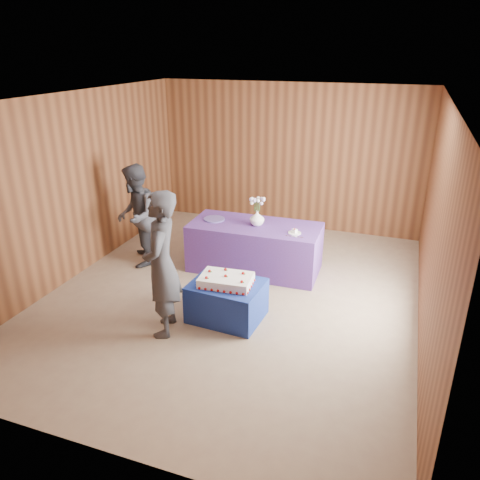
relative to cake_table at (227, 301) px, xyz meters
The scene contains 13 objects.
ground 0.66m from the cake_table, 103.31° to the left, with size 6.00×6.00×0.00m, color gray.
room_shell 1.67m from the cake_table, 103.31° to the left, with size 5.04×6.04×2.72m.
cake_table is the anchor object (origin of this frame).
serving_table 1.50m from the cake_table, 94.11° to the left, with size 2.00×0.90×0.75m, color #50328B.
sheet_cake 0.31m from the cake_table, 80.73° to the right, with size 0.71×0.51×0.16m.
vase 1.61m from the cake_table, 92.89° to the left, with size 0.22×0.22×0.23m, color white.
flower_spray 1.73m from the cake_table, 92.89° to the left, with size 0.24×0.25×0.19m.
platter 1.76m from the cake_table, 117.77° to the left, with size 0.33×0.33×0.02m, color #594A95.
plate 1.54m from the cake_table, 67.98° to the left, with size 0.19×0.19×0.01m, color silver.
cake_slice 1.55m from the cake_table, 67.96° to the left, with size 0.08×0.08×0.08m.
knife 1.44m from the cake_table, 64.72° to the left, with size 0.26×0.02×0.00m, color silver.
guest_left 1.04m from the cake_table, 138.95° to the right, with size 0.66×0.43×1.81m, color #34353D.
guest_right 2.28m from the cake_table, 151.07° to the left, with size 0.79×0.62×1.63m, color #363841.
Camera 1 is at (2.07, -5.49, 3.29)m, focal length 35.00 mm.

